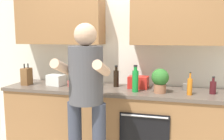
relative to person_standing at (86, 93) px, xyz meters
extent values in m
cube|color=silver|center=(0.10, 1.06, 0.25)|extent=(4.00, 0.06, 2.50)
cube|color=olive|center=(-0.69, 0.87, 0.78)|extent=(1.20, 0.32, 0.65)
cube|color=olive|center=(0.90, 0.87, 0.78)|extent=(1.20, 0.32, 0.65)
cube|color=olive|center=(0.10, 0.70, -0.57)|extent=(2.80, 0.60, 0.86)
cube|color=brown|center=(0.10, 0.70, -0.12)|extent=(2.84, 0.64, 0.04)
cube|color=black|center=(0.54, 0.39, -0.55)|extent=(0.56, 0.02, 0.50)
cylinder|color=silver|center=(0.54, 0.37, -0.32)|extent=(0.52, 0.02, 0.02)
cylinder|color=#4C4C51|center=(0.00, 0.01, 0.18)|extent=(0.34, 0.34, 0.56)
sphere|color=#D8AD8C|center=(0.00, 0.01, 0.57)|extent=(0.22, 0.22, 0.22)
cylinder|color=#D8AD8C|center=(-0.20, -0.11, 0.27)|extent=(0.09, 0.31, 0.19)
cylinder|color=#D8AD8C|center=(0.20, -0.11, 0.27)|extent=(0.09, 0.31, 0.19)
cylinder|color=black|center=(0.11, 0.82, 0.01)|extent=(0.07, 0.07, 0.21)
cylinder|color=black|center=(0.11, 0.82, 0.14)|extent=(0.03, 0.03, 0.05)
cylinder|color=black|center=(0.11, 0.82, 0.18)|extent=(0.04, 0.04, 0.02)
cylinder|color=olive|center=(-0.17, 0.73, 0.04)|extent=(0.07, 0.07, 0.27)
cylinder|color=olive|center=(-0.17, 0.73, 0.20)|extent=(0.04, 0.04, 0.05)
cylinder|color=black|center=(-0.17, 0.73, 0.23)|extent=(0.04, 0.04, 0.02)
cylinder|color=#471419|center=(1.28, 0.71, -0.03)|extent=(0.07, 0.07, 0.14)
cylinder|color=#471419|center=(1.28, 0.71, 0.07)|extent=(0.03, 0.03, 0.04)
cylinder|color=black|center=(1.28, 0.71, 0.10)|extent=(0.03, 0.03, 0.01)
cylinder|color=#198C33|center=(0.40, 0.59, 0.03)|extent=(0.07, 0.07, 0.25)
cylinder|color=#198C33|center=(0.40, 0.59, 0.18)|extent=(0.04, 0.04, 0.05)
cylinder|color=black|center=(0.40, 0.59, 0.21)|extent=(0.05, 0.05, 0.02)
cylinder|color=orange|center=(1.02, 0.59, 0.00)|extent=(0.06, 0.06, 0.18)
cylinder|color=orange|center=(1.02, 0.59, 0.12)|extent=(0.02, 0.02, 0.07)
cylinder|color=black|center=(1.02, 0.59, 0.16)|extent=(0.02, 0.02, 0.01)
cylinder|color=#BF4C47|center=(-0.48, 0.68, -0.06)|extent=(0.07, 0.07, 0.08)
cylinder|color=slate|center=(0.99, 0.83, -0.06)|extent=(0.09, 0.09, 0.08)
cube|color=brown|center=(-1.10, 0.64, 0.02)|extent=(0.10, 0.14, 0.23)
cylinder|color=black|center=(-1.11, 0.62, 0.16)|extent=(0.02, 0.02, 0.06)
cylinder|color=black|center=(-1.08, 0.66, 0.16)|extent=(0.02, 0.02, 0.06)
cylinder|color=#9E6647|center=(0.69, 0.61, -0.04)|extent=(0.14, 0.14, 0.10)
sphere|color=#2D6B28|center=(0.69, 0.61, 0.09)|extent=(0.20, 0.20, 0.20)
cube|color=red|center=(0.40, 0.81, -0.02)|extent=(0.25, 0.19, 0.15)
cube|color=silver|center=(-0.69, 0.70, -0.03)|extent=(0.26, 0.21, 0.14)
camera|label=1|loc=(0.82, -2.16, 0.55)|focal=38.13mm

